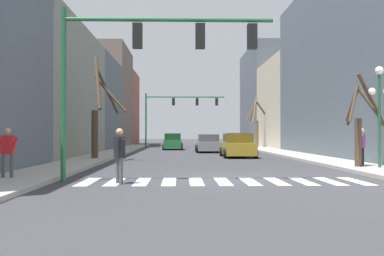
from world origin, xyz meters
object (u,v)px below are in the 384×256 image
at_px(car_driving_toward_lane, 173,142).
at_px(street_tree_left_mid, 360,122).
at_px(street_lamp_right_corner, 379,96).
at_px(pedestrian_on_right_sidewalk, 362,143).
at_px(pedestrian_crossing_street, 119,151).
at_px(traffic_signal_near, 144,52).
at_px(traffic_signal_far, 176,107).
at_px(car_at_intersection, 238,146).
at_px(street_tree_right_far, 98,114).
at_px(pedestrian_near_right_corner, 7,148).
at_px(street_tree_left_near, 257,123).
at_px(car_parked_left_mid, 208,144).

relative_size(car_driving_toward_lane, street_tree_left_mid, 1.07).
xyz_separation_m(street_lamp_right_corner, pedestrian_on_right_sidewalk, (-0.30, 1.15, -2.07)).
distance_m(pedestrian_crossing_street, street_tree_left_mid, 11.39).
xyz_separation_m(pedestrian_crossing_street, street_tree_left_mid, (9.96, 5.41, 1.09)).
height_order(traffic_signal_near, traffic_signal_far, traffic_signal_far).
bearing_deg(car_at_intersection, car_driving_toward_lane, 17.31).
height_order(car_driving_toward_lane, street_tree_right_far, street_tree_right_far).
bearing_deg(traffic_signal_far, street_lamp_right_corner, -74.18).
bearing_deg(street_tree_left_mid, traffic_signal_far, 105.21).
relative_size(pedestrian_on_right_sidewalk, street_tree_left_mid, 0.41).
distance_m(street_lamp_right_corner, car_driving_toward_lane, 28.03).
bearing_deg(street_lamp_right_corner, traffic_signal_near, -157.64).
distance_m(pedestrian_near_right_corner, street_tree_left_near, 37.04).
relative_size(street_lamp_right_corner, street_tree_left_near, 0.79).
relative_size(pedestrian_near_right_corner, street_tree_left_mid, 0.40).
relative_size(traffic_signal_near, pedestrian_near_right_corner, 4.30).
bearing_deg(car_at_intersection, pedestrian_on_right_sidewalk, -156.85).
height_order(car_at_intersection, pedestrian_near_right_corner, pedestrian_near_right_corner).
bearing_deg(pedestrian_on_right_sidewalk, street_tree_left_near, -144.14).
xyz_separation_m(pedestrian_near_right_corner, pedestrian_on_right_sidewalk, (14.01, 5.19, 0.04)).
distance_m(street_lamp_right_corner, pedestrian_near_right_corner, 15.02).
bearing_deg(pedestrian_near_right_corner, pedestrian_crossing_street, 171.49).
height_order(car_driving_toward_lane, street_tree_left_near, street_tree_left_near).
bearing_deg(traffic_signal_near, car_parked_left_mid, 81.31).
bearing_deg(car_parked_left_mid, car_driving_toward_lane, 25.15).
bearing_deg(pedestrian_crossing_street, street_lamp_right_corner, 84.69).
height_order(street_tree_left_mid, street_tree_left_near, street_tree_left_near).
bearing_deg(traffic_signal_near, pedestrian_near_right_corner, -179.86).
bearing_deg(car_parked_left_mid, street_tree_left_near, -29.90).
height_order(car_at_intersection, street_tree_right_far, street_tree_right_far).
bearing_deg(traffic_signal_far, pedestrian_on_right_sidewalk, -74.14).
relative_size(car_driving_toward_lane, pedestrian_near_right_corner, 2.69).
height_order(car_parked_left_mid, street_tree_left_mid, street_tree_left_mid).
height_order(traffic_signal_near, car_driving_toward_lane, traffic_signal_near).
height_order(pedestrian_near_right_corner, street_tree_left_mid, street_tree_left_mid).
height_order(traffic_signal_far, car_at_intersection, traffic_signal_far).
xyz_separation_m(street_lamp_right_corner, car_driving_toward_lane, (-9.33, 26.32, -2.47)).
distance_m(street_lamp_right_corner, pedestrian_on_right_sidewalk, 2.39).
bearing_deg(pedestrian_crossing_street, car_parked_left_mid, 140.56).
bearing_deg(car_driving_toward_lane, pedestrian_near_right_corner, -9.33).
xyz_separation_m(traffic_signal_far, pedestrian_near_right_corner, (-5.27, -35.96, -3.56)).
height_order(street_lamp_right_corner, car_driving_toward_lane, street_lamp_right_corner).
bearing_deg(traffic_signal_near, street_tree_right_far, 107.39).
height_order(traffic_signal_far, car_driving_toward_lane, traffic_signal_far).
bearing_deg(car_at_intersection, street_tree_right_far, 112.82).
height_order(street_tree_right_far, street_tree_left_near, street_tree_right_far).
bearing_deg(traffic_signal_near, street_lamp_right_corner, 22.36).
bearing_deg(pedestrian_crossing_street, car_at_intersection, 130.64).
relative_size(car_parked_left_mid, pedestrian_on_right_sidewalk, 2.66).
relative_size(car_parked_left_mid, pedestrian_crossing_street, 2.57).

